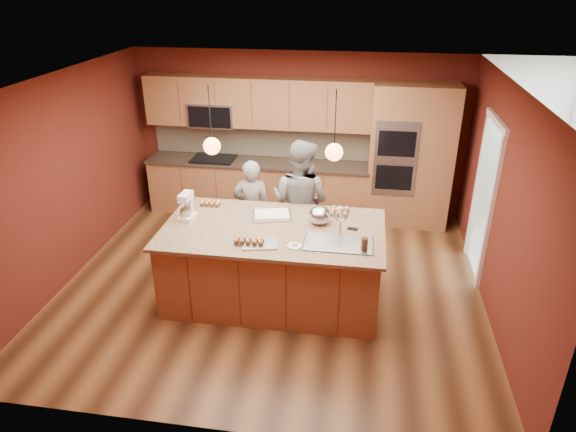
% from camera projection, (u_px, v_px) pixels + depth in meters
% --- Properties ---
extents(floor, '(5.50, 5.50, 0.00)m').
position_uv_depth(floor, '(272.00, 283.00, 6.96)').
color(floor, '#412413').
rests_on(floor, ground).
extents(ceiling, '(5.50, 5.50, 0.00)m').
position_uv_depth(ceiling, '(269.00, 81.00, 5.79)').
color(ceiling, silver).
rests_on(ceiling, ground).
extents(wall_back, '(5.50, 0.00, 5.50)m').
position_uv_depth(wall_back, '(298.00, 134.00, 8.60)').
color(wall_back, '#551B14').
rests_on(wall_back, ground).
extents(wall_front, '(5.50, 0.00, 5.50)m').
position_uv_depth(wall_front, '(214.00, 310.00, 4.15)').
color(wall_front, '#551B14').
rests_on(wall_front, ground).
extents(wall_left, '(0.00, 5.00, 5.00)m').
position_uv_depth(wall_left, '(66.00, 179.00, 6.75)').
color(wall_left, '#551B14').
rests_on(wall_left, ground).
extents(wall_right, '(0.00, 5.00, 5.00)m').
position_uv_depth(wall_right, '(502.00, 205.00, 5.99)').
color(wall_right, '#551B14').
rests_on(wall_right, ground).
extents(cabinet_run, '(3.74, 0.64, 2.30)m').
position_uv_depth(cabinet_run, '(256.00, 157.00, 8.63)').
color(cabinet_run, brown).
rests_on(cabinet_run, floor).
extents(oven_column, '(1.30, 0.62, 2.30)m').
position_uv_depth(oven_column, '(410.00, 157.00, 8.16)').
color(oven_column, brown).
rests_on(oven_column, floor).
extents(doorway_trim, '(0.08, 1.11, 2.20)m').
position_uv_depth(doorway_trim, '(483.00, 201.00, 6.84)').
color(doorway_trim, white).
rests_on(doorway_trim, wall_right).
extents(pendant_left, '(0.20, 0.20, 0.80)m').
position_uv_depth(pendant_left, '(212.00, 146.00, 5.91)').
color(pendant_left, black).
rests_on(pendant_left, ceiling).
extents(pendant_right, '(0.20, 0.20, 0.80)m').
position_uv_depth(pendant_right, '(334.00, 152.00, 5.72)').
color(pendant_right, black).
rests_on(pendant_right, ceiling).
extents(island, '(2.70, 1.51, 1.37)m').
position_uv_depth(island, '(275.00, 263.00, 6.46)').
color(island, brown).
rests_on(island, floor).
extents(person_left, '(0.56, 0.39, 1.49)m').
position_uv_depth(person_left, '(252.00, 210.00, 7.33)').
color(person_left, black).
rests_on(person_left, floor).
extents(person_right, '(1.07, 0.96, 1.81)m').
position_uv_depth(person_right, '(300.00, 202.00, 7.16)').
color(person_right, slate).
rests_on(person_right, floor).
extents(stand_mixer, '(0.20, 0.27, 0.35)m').
position_uv_depth(stand_mixer, '(187.00, 208.00, 6.42)').
color(stand_mixer, white).
rests_on(stand_mixer, island).
extents(sheet_cake, '(0.57, 0.48, 0.05)m').
position_uv_depth(sheet_cake, '(272.00, 215.00, 6.53)').
color(sheet_cake, silver).
rests_on(sheet_cake, island).
extents(cooling_rack, '(0.46, 0.36, 0.02)m').
position_uv_depth(cooling_rack, '(260.00, 243.00, 5.88)').
color(cooling_rack, '#A4A6AA').
rests_on(cooling_rack, island).
extents(mixing_bowl, '(0.28, 0.28, 0.23)m').
position_uv_depth(mixing_bowl, '(320.00, 215.00, 6.32)').
color(mixing_bowl, silver).
rests_on(mixing_bowl, island).
extents(plate, '(0.17, 0.17, 0.01)m').
position_uv_depth(plate, '(295.00, 246.00, 5.83)').
color(plate, silver).
rests_on(plate, island).
extents(tumbler, '(0.08, 0.08, 0.15)m').
position_uv_depth(tumbler, '(364.00, 245.00, 5.72)').
color(tumbler, '#3A2012').
rests_on(tumbler, island).
extents(phone, '(0.14, 0.09, 0.01)m').
position_uv_depth(phone, '(353.00, 229.00, 6.22)').
color(phone, black).
rests_on(phone, island).
extents(cupcakes_left, '(0.28, 0.14, 0.06)m').
position_uv_depth(cupcakes_left, '(210.00, 203.00, 6.83)').
color(cupcakes_left, '#D68353').
rests_on(cupcakes_left, island).
extents(cupcakes_rack, '(0.36, 0.15, 0.07)m').
position_uv_depth(cupcakes_rack, '(249.00, 241.00, 5.85)').
color(cupcakes_rack, '#D68353').
rests_on(cupcakes_rack, island).
extents(cupcakes_right, '(0.24, 0.24, 0.07)m').
position_uv_depth(cupcakes_right, '(340.00, 211.00, 6.60)').
color(cupcakes_right, '#D68353').
rests_on(cupcakes_right, island).
extents(dryer, '(0.62, 0.63, 0.95)m').
position_uv_depth(dryer, '(569.00, 221.00, 7.60)').
color(dryer, white).
rests_on(dryer, floor).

